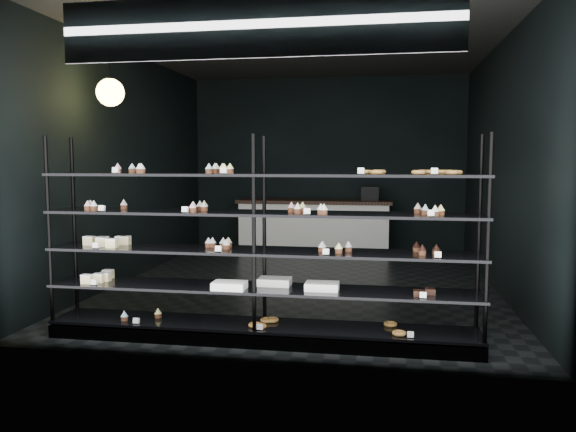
{
  "coord_description": "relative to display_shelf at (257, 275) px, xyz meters",
  "views": [
    {
      "loc": [
        1.03,
        -7.44,
        1.68
      ],
      "look_at": [
        0.1,
        -1.9,
        1.12
      ],
      "focal_mm": 35.0,
      "sensor_mm": 36.0,
      "label": 1
    }
  ],
  "objects": [
    {
      "name": "display_shelf",
      "position": [
        0.0,
        0.0,
        0.0
      ],
      "size": [
        4.0,
        0.5,
        1.91
      ],
      "color": "black",
      "rests_on": "room"
    },
    {
      "name": "service_counter",
      "position": [
        -0.06,
        4.95,
        -0.13
      ],
      "size": [
        2.74,
        0.65,
        1.23
      ],
      "color": "silver",
      "rests_on": "room"
    },
    {
      "name": "room",
      "position": [
        0.1,
        2.45,
        0.97
      ],
      "size": [
        5.01,
        6.01,
        3.2
      ],
      "color": "black",
      "rests_on": "ground"
    },
    {
      "name": "signage",
      "position": [
        0.1,
        -0.48,
        2.12
      ],
      "size": [
        3.3,
        0.05,
        0.5
      ],
      "color": "#0C0E40",
      "rests_on": "room"
    },
    {
      "name": "pendant_lamp",
      "position": [
        -1.94,
        1.05,
        1.82
      ],
      "size": [
        0.31,
        0.31,
        0.88
      ],
      "color": "black",
      "rests_on": "room"
    }
  ]
}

